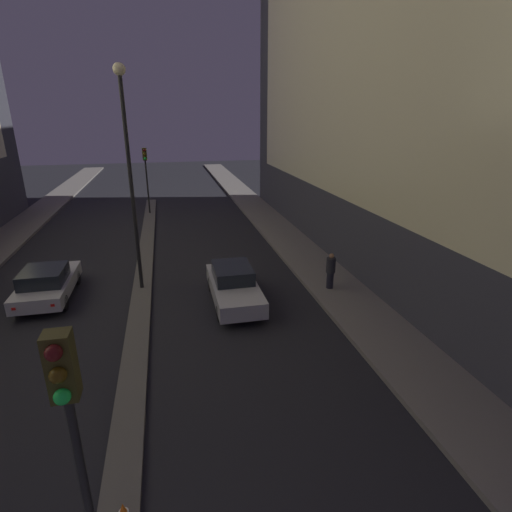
# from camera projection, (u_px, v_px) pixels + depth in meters

# --- Properties ---
(building_right) EXTENTS (6.01, 33.86, 20.65)m
(building_right) POSITION_uv_depth(u_px,v_px,m) (407.00, 47.00, 18.45)
(building_right) COLOR #383842
(building_right) RESTS_ON ground
(median_strip) EXTENTS (0.81, 33.96, 0.15)m
(median_strip) POSITION_uv_depth(u_px,v_px,m) (144.00, 268.00, 20.23)
(median_strip) COLOR #56544F
(median_strip) RESTS_ON ground
(traffic_light_near) EXTENTS (0.32, 0.42, 4.90)m
(traffic_light_near) POSITION_uv_depth(u_px,v_px,m) (72.00, 426.00, 5.02)
(traffic_light_near) COLOR black
(traffic_light_near) RESTS_ON median_strip
(traffic_light_mid) EXTENTS (0.32, 0.42, 4.90)m
(traffic_light_mid) POSITION_uv_depth(u_px,v_px,m) (146.00, 166.00, 29.85)
(traffic_light_mid) COLOR black
(traffic_light_mid) RESTS_ON median_strip
(street_lamp) EXTENTS (0.47, 0.47, 9.09)m
(street_lamp) POSITION_uv_depth(u_px,v_px,m) (128.00, 153.00, 15.81)
(street_lamp) COLOR black
(street_lamp) RESTS_ON median_strip
(car_left_lane) EXTENTS (1.91, 4.25, 1.46)m
(car_left_lane) POSITION_uv_depth(u_px,v_px,m) (47.00, 283.00, 16.71)
(car_left_lane) COLOR #B2B2B7
(car_left_lane) RESTS_ON ground
(car_right_lane) EXTENTS (1.79, 4.55, 1.52)m
(car_right_lane) POSITION_uv_depth(u_px,v_px,m) (234.00, 285.00, 16.44)
(car_right_lane) COLOR #B2B2B7
(car_right_lane) RESTS_ON ground
(pedestrian_on_right_sidewalk) EXTENTS (0.40, 0.40, 1.60)m
(pedestrian_on_right_sidewalk) POSITION_uv_depth(u_px,v_px,m) (331.00, 270.00, 17.38)
(pedestrian_on_right_sidewalk) COLOR black
(pedestrian_on_right_sidewalk) RESTS_ON sidewalk_right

